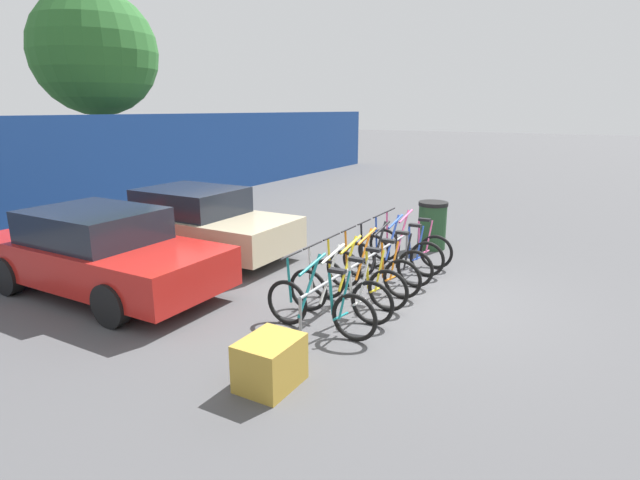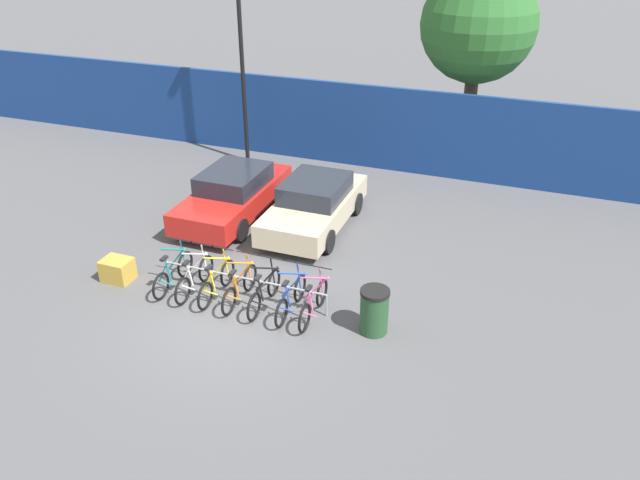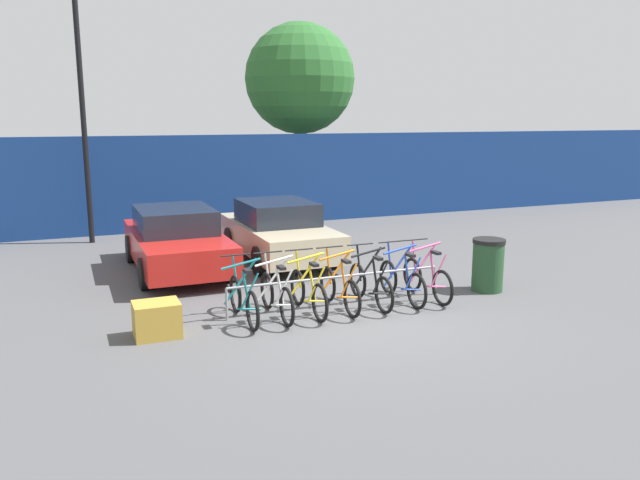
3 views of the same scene
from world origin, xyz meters
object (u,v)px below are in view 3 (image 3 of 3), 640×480
Objects in this scene: bicycle_teal at (243,299)px; bicycle_white at (276,296)px; bicycle_yellow at (308,292)px; cargo_crate at (157,320)px; tree_behind_hoarding at (300,80)px; bicycle_orange at (339,288)px; car_red at (176,240)px; bicycle_blue at (402,281)px; car_beige at (278,231)px; bicycle_black at (370,285)px; lamp_post at (82,97)px; bicycle_pink at (427,278)px; trash_bin at (488,265)px; bike_rack at (337,280)px.

bicycle_white is (0.58, 0.00, 0.00)m from bicycle_teal.
cargo_crate is (-2.60, -0.20, -0.10)m from bicycle_yellow.
bicycle_orange is at bearing -107.22° from tree_behind_hoarding.
car_red reaches higher than cargo_crate.
bicycle_blue is 4.22m from car_beige.
bicycle_yellow is at bearing -178.29° from bicycle_black.
lamp_post is (-2.59, 7.97, 3.46)m from bicycle_white.
bicycle_pink is at bearing -44.62° from car_red.
bicycle_pink is 0.26× the size of tree_behind_hoarding.
bicycle_orange is 0.41× the size of car_beige.
bicycle_teal is at bearing -177.37° from bicycle_blue.
bicycle_white is at bearing -109.17° from car_beige.
trash_bin is at bearing -2.59° from bicycle_teal.
bike_rack is 2.39× the size of bicycle_orange.
bicycle_orange is at bearing 179.80° from trash_bin.
bicycle_teal is 1.16m from bicycle_yellow.
bicycle_white is at bearing -75.68° from car_red.
bicycle_black is (1.78, 0.00, 0.00)m from bicycle_white.
bicycle_pink is 4.38m from car_beige.
bicycle_teal and bicycle_orange have the same top height.
lamp_post reaches higher than tree_behind_hoarding.
car_beige is (0.25, 4.09, 0.31)m from bicycle_orange.
trash_bin reaches higher than cargo_crate.
bicycle_white is 1.00× the size of bicycle_black.
bicycle_white is 4.34m from trash_bin.
bicycle_white is 9.07m from lamp_post.
car_beige is at bearing 61.50° from bicycle_teal.
cargo_crate is at bearing -174.76° from bicycle_blue.
cargo_crate is (-4.99, -0.20, -0.10)m from bicycle_pink.
trash_bin is (5.34, -3.93, -0.17)m from car_red.
car_beige is at bearing 106.54° from bicycle_blue.
bicycle_white is 1.00× the size of bicycle_yellow.
bicycle_black is at bearing -104.20° from tree_behind_hoarding.
bicycle_white is 1.78m from bicycle_black.
bicycle_black and bicycle_blue have the same top height.
bicycle_yellow is at bearing -68.05° from car_red.
car_red is (-2.20, 3.77, 0.20)m from bike_rack.
bicycle_pink is 2.44× the size of cargo_crate.
car_beige reaches higher than bicycle_pink.
bicycle_yellow is at bearing -101.64° from car_beige.
cargo_crate is (-3.44, -4.29, -0.42)m from car_beige.
tree_behind_hoarding is at bearing 59.26° from cargo_crate.
trash_bin is at bearing -36.32° from car_red.
bicycle_pink is 1.66× the size of trash_bin.
bicycle_blue is 0.39× the size of car_red.
car_red is 4.26m from cargo_crate.
car_beige is at bearing 111.58° from bicycle_pink.
bicycle_pink is 0.25× the size of lamp_post.
bicycle_black reaches higher than cargo_crate.
cargo_crate is (-4.45, -0.20, -0.10)m from bicycle_blue.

